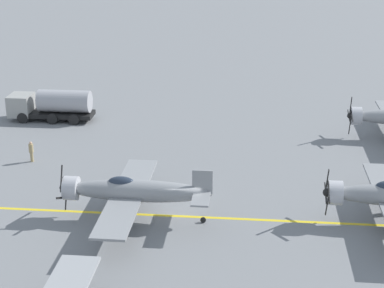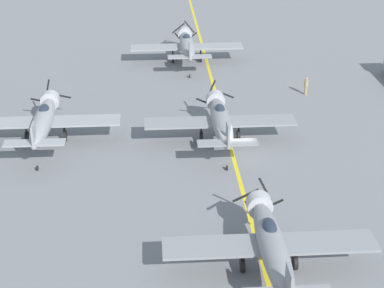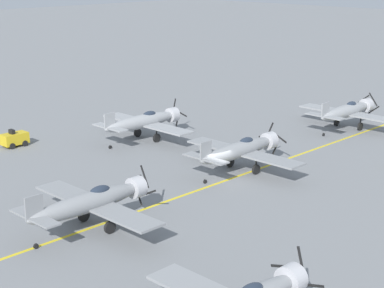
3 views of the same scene
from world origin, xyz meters
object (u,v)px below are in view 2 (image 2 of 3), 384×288
object	(u,v)px
airplane_mid_left	(43,120)
airplane_mid_center	(221,120)
airplane_near_center	(271,244)
airplane_far_center	(187,45)
ground_crew_walking	(306,85)

from	to	relation	value
airplane_mid_left	airplane_mid_center	world-z (taller)	airplane_mid_left
airplane_near_center	airplane_far_center	world-z (taller)	same
airplane_far_center	airplane_mid_left	bearing A→B (deg)	-109.17
airplane_mid_center	ground_crew_walking	distance (m)	13.61
ground_crew_walking	airplane_far_center	bearing A→B (deg)	136.83
airplane_mid_center	ground_crew_walking	size ratio (longest dim) A/B	7.07
airplane_mid_left	ground_crew_walking	size ratio (longest dim) A/B	7.07
airplane_mid_center	airplane_mid_left	bearing A→B (deg)	165.79
airplane_mid_left	airplane_mid_center	size ratio (longest dim) A/B	1.00
airplane_mid_left	ground_crew_walking	distance (m)	24.84
airplane_mid_center	ground_crew_walking	world-z (taller)	airplane_mid_center
airplane_near_center	airplane_far_center	xyz separation A→B (m)	(-2.39, 36.91, 0.00)
airplane_mid_center	airplane_far_center	size ratio (longest dim) A/B	1.00
airplane_near_center	airplane_far_center	bearing A→B (deg)	111.53
airplane_near_center	airplane_far_center	size ratio (longest dim) A/B	1.00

